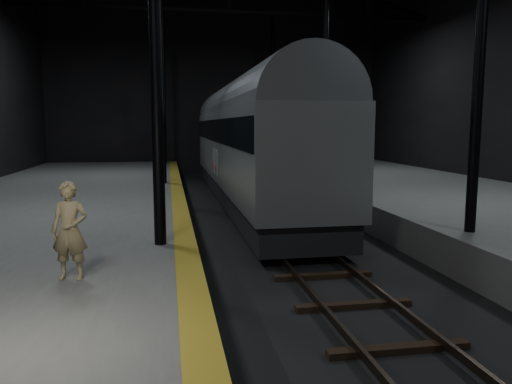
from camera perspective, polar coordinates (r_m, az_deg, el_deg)
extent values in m
plane|color=black|center=(15.94, 3.28, -5.54)|extent=(44.00, 44.00, 0.00)
cube|color=#595956|center=(15.91, -24.09, -4.39)|extent=(9.00, 43.80, 1.00)
cube|color=#595956|center=(19.00, 25.91, -2.62)|extent=(9.00, 43.80, 1.00)
cube|color=olive|center=(15.33, -8.60, -2.32)|extent=(0.50, 43.80, 0.01)
cube|color=#3F3328|center=(15.76, 0.73, -5.05)|extent=(0.08, 43.00, 0.14)
cube|color=#3F3328|center=(16.08, 5.79, -4.83)|extent=(0.08, 43.00, 0.14)
cube|color=black|center=(15.93, 3.28, -5.33)|extent=(2.40, 42.00, 0.12)
cylinder|color=black|center=(11.35, -11.52, 19.51)|extent=(0.26, 0.26, 10.00)
cylinder|color=black|center=(13.54, 24.39, 17.04)|extent=(0.26, 0.26, 10.00)
cylinder|color=black|center=(23.22, -10.78, 13.37)|extent=(0.26, 0.26, 10.00)
cylinder|color=black|center=(24.37, 7.89, 13.16)|extent=(0.26, 0.26, 10.00)
cylinder|color=black|center=(35.18, -10.55, 11.39)|extent=(0.26, 0.26, 10.00)
cylinder|color=black|center=(35.95, 1.90, 11.44)|extent=(0.26, 0.26, 10.00)
cube|color=black|center=(30.00, -3.11, 19.90)|extent=(23.60, 0.15, 0.18)
cube|color=#A7AAAF|center=(22.60, -0.87, 5.21)|extent=(3.03, 20.93, 3.14)
cube|color=black|center=(22.77, -0.86, 0.25)|extent=(2.77, 20.51, 0.89)
cube|color=black|center=(22.58, -0.88, 7.06)|extent=(3.10, 20.61, 0.94)
cylinder|color=slate|center=(22.59, -0.88, 9.19)|extent=(2.97, 20.72, 2.97)
cube|color=black|center=(15.75, 3.40, -4.54)|extent=(1.88, 2.30, 0.37)
cube|color=black|center=(30.02, -3.09, 1.30)|extent=(1.88, 2.30, 0.37)
cube|color=silver|center=(21.40, -4.52, 3.36)|extent=(0.04, 0.78, 1.10)
cube|color=silver|center=(22.65, -4.83, 3.59)|extent=(0.04, 0.78, 1.10)
cylinder|color=#B31C16|center=(21.61, -4.62, 2.70)|extent=(0.03, 0.27, 0.27)
cylinder|color=#B31C16|center=(22.85, -4.91, 2.97)|extent=(0.03, 0.27, 0.27)
imported|color=#96855C|center=(9.11, -20.51, -4.17)|extent=(0.68, 0.51, 1.70)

